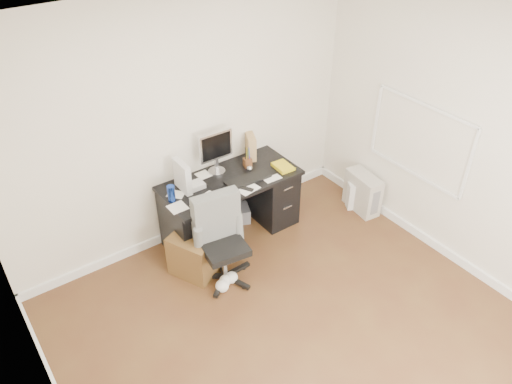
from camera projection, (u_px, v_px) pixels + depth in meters
ground at (305, 341)px, 4.52m from camera, size 4.00×4.00×0.00m
room_shell at (318, 188)px, 3.59m from camera, size 4.02×4.02×2.71m
desk at (231, 205)px, 5.52m from camera, size 1.50×0.70×0.75m
loose_papers at (217, 187)px, 5.19m from camera, size 1.10×0.60×0.00m
lcd_monitor at (216, 152)px, 5.29m from camera, size 0.39×0.23×0.49m
keyboard at (248, 179)px, 5.29m from camera, size 0.51×0.18×0.03m
computer_mouse at (250, 169)px, 5.43m from camera, size 0.09×0.09×0.07m
travel_mug at (171, 194)px, 4.95m from camera, size 0.08×0.08×0.18m
white_binder at (182, 176)px, 5.07m from camera, size 0.13×0.28×0.33m
magazine_file at (251, 147)px, 5.61m from camera, size 0.20×0.26×0.27m
pen_cup at (247, 157)px, 5.45m from camera, size 0.12×0.12×0.24m
yellow_book at (283, 166)px, 5.49m from camera, size 0.19×0.24×0.04m
paper_remote at (248, 188)px, 5.17m from camera, size 0.25×0.21×0.02m
office_chair at (224, 243)px, 4.88m from camera, size 0.62×0.62×0.97m
pc_tower at (363, 192)px, 6.00m from camera, size 0.27×0.50×0.48m
shopping_bag at (358, 195)px, 6.06m from camera, size 0.31×0.28×0.35m
wicker_basket at (197, 252)px, 5.15m from camera, size 0.60×0.60×0.46m
desk_printer at (236, 214)px, 5.91m from camera, size 0.37×0.34×0.18m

